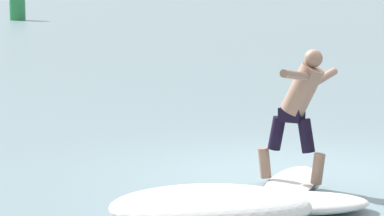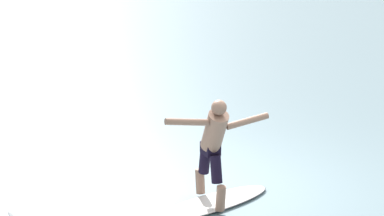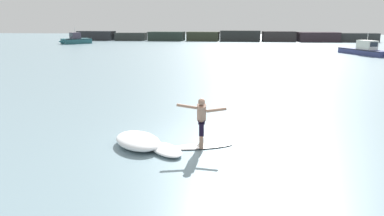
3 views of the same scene
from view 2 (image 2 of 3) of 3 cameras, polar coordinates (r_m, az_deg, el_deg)
ground_plane at (r=13.14m, az=3.15°, el=-5.21°), size 200.00×200.00×0.00m
surfboard at (r=12.61m, az=1.01°, el=-6.05°), size 2.19×1.20×0.20m
surfer at (r=12.20m, az=1.37°, el=-2.16°), size 1.50×0.85×1.54m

